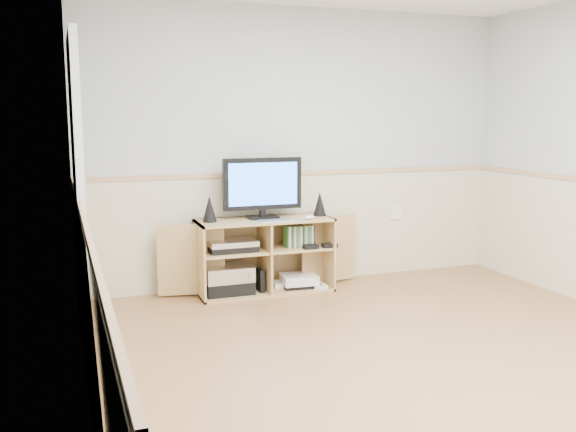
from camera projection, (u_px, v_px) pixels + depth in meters
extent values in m
cube|color=#A8794A|center=(428.00, 369.00, 3.97)|extent=(4.00, 4.50, 0.02)
cube|color=silver|center=(77.00, 177.00, 3.10)|extent=(0.02, 4.50, 2.50)
cube|color=silver|center=(300.00, 148.00, 5.87)|extent=(4.00, 0.02, 2.50)
cube|color=beige|center=(300.00, 229.00, 5.98)|extent=(4.00, 0.01, 1.00)
cube|color=tan|center=(300.00, 173.00, 5.89)|extent=(4.00, 0.02, 0.04)
cube|color=#EEE5CE|center=(78.00, 196.00, 4.36)|extent=(0.03, 0.82, 2.00)
cube|color=tan|center=(265.00, 290.00, 5.68)|extent=(1.18, 0.44, 0.02)
cube|color=tan|center=(264.00, 220.00, 5.58)|extent=(1.18, 0.44, 0.02)
cube|color=tan|center=(199.00, 261.00, 5.44)|extent=(0.02, 0.44, 0.65)
cube|color=tan|center=(325.00, 251.00, 5.83)|extent=(0.02, 0.44, 0.65)
cube|color=tan|center=(258.00, 251.00, 5.83)|extent=(1.18, 0.02, 0.65)
cube|color=tan|center=(265.00, 256.00, 5.63)|extent=(0.02, 0.42, 0.61)
cube|color=tan|center=(232.00, 252.00, 5.53)|extent=(0.56, 0.40, 0.02)
cube|color=tan|center=(296.00, 247.00, 5.72)|extent=(0.56, 0.40, 0.02)
cube|color=tan|center=(191.00, 260.00, 5.47)|extent=(0.57, 0.12, 0.61)
cube|color=tan|center=(329.00, 249.00, 5.90)|extent=(0.57, 0.12, 0.61)
cube|color=black|center=(263.00, 217.00, 5.63)|extent=(0.26, 0.18, 0.02)
cube|color=black|center=(263.00, 213.00, 5.62)|extent=(0.05, 0.04, 0.06)
cube|color=black|center=(262.00, 184.00, 5.58)|extent=(0.70, 0.05, 0.45)
cube|color=blue|center=(263.00, 184.00, 5.56)|extent=(0.62, 0.01, 0.37)
cone|color=black|center=(210.00, 209.00, 5.42)|extent=(0.12, 0.12, 0.22)
cone|color=black|center=(320.00, 204.00, 5.76)|extent=(0.12, 0.12, 0.21)
cube|color=silver|center=(276.00, 221.00, 5.47)|extent=(0.29, 0.12, 0.01)
ellipsoid|color=white|center=(310.00, 217.00, 5.57)|extent=(0.11, 0.08, 0.04)
cube|color=black|center=(228.00, 287.00, 5.56)|extent=(0.41, 0.31, 0.11)
cube|color=silver|center=(228.00, 273.00, 5.54)|extent=(0.41, 0.31, 0.13)
cube|color=black|center=(232.00, 248.00, 5.52)|extent=(0.41, 0.29, 0.05)
cube|color=silver|center=(232.00, 242.00, 5.51)|extent=(0.41, 0.29, 0.05)
cube|color=black|center=(260.00, 280.00, 5.60)|extent=(0.04, 0.14, 0.20)
cube|color=white|center=(284.00, 284.00, 5.77)|extent=(0.22, 0.18, 0.05)
cube|color=black|center=(299.00, 285.00, 5.77)|extent=(0.32, 0.26, 0.03)
cube|color=white|center=(299.00, 279.00, 5.76)|extent=(0.33, 0.28, 0.08)
cube|color=white|center=(323.00, 285.00, 5.76)|extent=(0.04, 0.14, 0.03)
cube|color=white|center=(314.00, 281.00, 5.90)|extent=(0.09, 0.15, 0.03)
cube|color=#3F8C3F|center=(299.00, 236.00, 5.70)|extent=(0.26, 0.14, 0.19)
cube|color=white|center=(396.00, 213.00, 6.28)|extent=(0.12, 0.03, 0.12)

